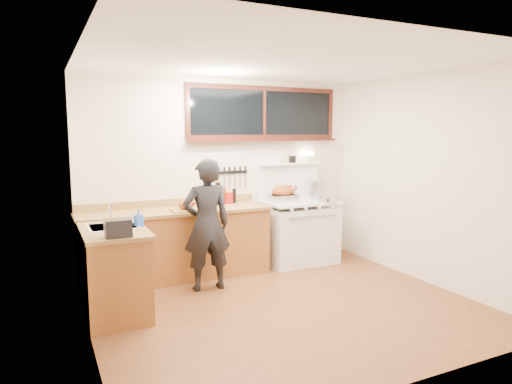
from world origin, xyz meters
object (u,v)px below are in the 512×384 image
vintage_stove (298,230)px  cutting_board (186,207)px  roast_turkey (283,194)px  man (207,225)px

vintage_stove → cutting_board: size_ratio=4.40×
vintage_stove → roast_turkey: vintage_stove is taller
man → vintage_stove: bearing=18.2°
cutting_board → roast_turkey: (1.47, 0.17, 0.05)m
man → roast_turkey: man is taller
vintage_stove → roast_turkey: bearing=168.1°
cutting_board → roast_turkey: bearing=6.6°
vintage_stove → cutting_board: 1.78m
vintage_stove → man: vintage_stove is taller
cutting_board → roast_turkey: size_ratio=0.81×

